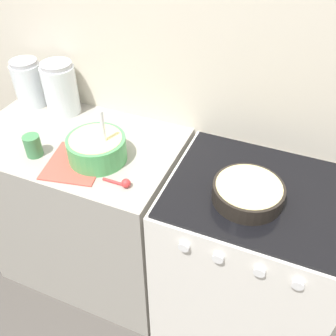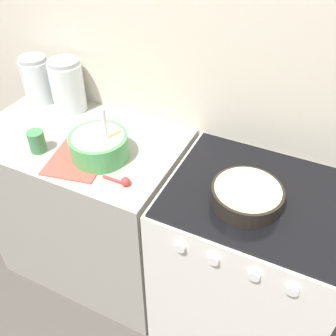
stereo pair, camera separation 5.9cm
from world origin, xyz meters
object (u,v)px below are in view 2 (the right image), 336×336
at_px(stove, 244,266).
at_px(baking_pan, 247,195).
at_px(tin_can, 37,141).
at_px(mixing_bowl, 99,145).
at_px(storage_jar_middle, 68,89).
at_px(storage_jar_left, 38,83).

distance_m(stove, baking_pan, 0.50).
height_order(stove, tin_can, tin_can).
height_order(mixing_bowl, baking_pan, mixing_bowl).
distance_m(stove, storage_jar_middle, 1.17).
distance_m(stove, mixing_bowl, 0.85).
height_order(mixing_bowl, tin_can, mixing_bowl).
bearing_deg(stove, mixing_bowl, -174.02).
distance_m(baking_pan, storage_jar_middle, 1.01).
xyz_separation_m(stove, tin_can, (-0.92, -0.15, 0.51)).
relative_size(stove, storage_jar_left, 3.98).
bearing_deg(storage_jar_middle, tin_can, -76.23).
distance_m(stove, tin_can, 1.06).
xyz_separation_m(mixing_bowl, storage_jar_left, (-0.53, 0.26, 0.04)).
xyz_separation_m(storage_jar_middle, tin_can, (0.08, -0.34, -0.06)).
bearing_deg(baking_pan, tin_can, -174.79).
xyz_separation_m(storage_jar_left, tin_can, (0.27, -0.34, -0.05)).
bearing_deg(storage_jar_middle, mixing_bowl, -37.27).
bearing_deg(storage_jar_left, baking_pan, -12.60).
distance_m(mixing_bowl, tin_can, 0.27).
bearing_deg(baking_pan, stove, 59.84).
height_order(storage_jar_left, tin_can, storage_jar_left).
bearing_deg(baking_pan, storage_jar_left, 167.40).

